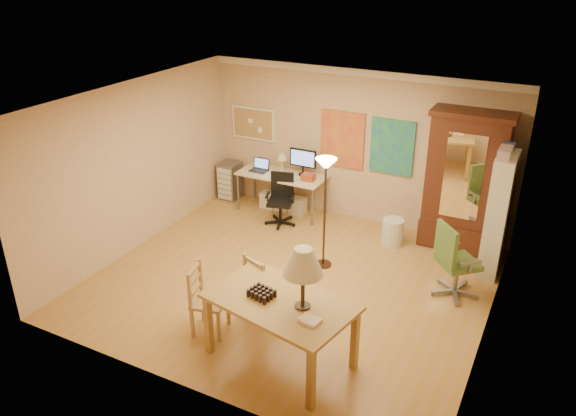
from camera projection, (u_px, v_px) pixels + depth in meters
The scene contains 16 objects.
floor at pixel (291, 281), 8.31m from camera, with size 5.50×5.50×0.00m, color #AB823C.
crown_molding at pixel (359, 72), 9.18m from camera, with size 5.50×0.08×0.12m, color white.
corkboard at pixel (253, 123), 10.52m from camera, with size 0.90×0.04×0.62m, color #A5754D.
art_panel_left at pixel (342, 140), 9.80m from camera, with size 0.80×0.04×1.00m, color gold.
art_panel_right at pixel (392, 147), 9.42m from camera, with size 0.75×0.04×0.95m, color #27659D.
dining_table at pixel (288, 291), 6.28m from camera, with size 1.84×1.32×1.58m.
ladder_chair_back at pixel (263, 288), 7.38m from camera, with size 0.53×0.52×0.91m.
ladder_chair_left at pixel (207, 301), 7.08m from camera, with size 0.50×0.52×0.93m.
torchiere_lamp at pixel (326, 181), 8.15m from camera, with size 0.32×0.32×1.76m.
computer_desk at pixel (284, 188), 10.37m from camera, with size 1.62×0.71×1.23m.
office_chair_black at pixel (281, 211), 9.98m from camera, with size 0.57×0.57×0.92m.
office_chair_green at pixel (454, 276), 7.88m from camera, with size 0.71×0.71×1.11m.
drawer_cart at pixel (230, 180), 10.98m from camera, with size 0.36×0.43×0.72m.
armoire at pixel (464, 191), 8.89m from camera, with size 1.24×0.59×2.28m.
bookshelf at pixel (498, 215), 8.22m from camera, with size 0.28×0.74×1.86m.
wastebin at pixel (393, 232), 9.29m from camera, with size 0.35×0.35×0.44m, color silver.
Camera 1 is at (3.21, -6.32, 4.48)m, focal length 35.00 mm.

